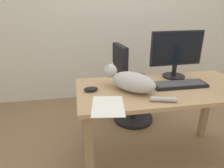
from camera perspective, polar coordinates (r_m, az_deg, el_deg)
name	(u,v)px	position (r m, az deg, el deg)	size (l,w,h in m)	color
ground_plane	(156,159)	(2.08, 12.17, -20.02)	(8.00, 8.00, 0.00)	#846647
back_wall	(122,8)	(3.01, 2.83, 20.54)	(6.00, 0.04, 2.60)	beige
desk	(162,100)	(1.73, 13.80, -4.45)	(1.38, 0.65, 0.74)	tan
office_chair	(130,89)	(2.41, 5.18, -1.52)	(0.48, 0.48, 0.95)	black
monitor	(176,53)	(1.88, 17.66, 8.41)	(0.48, 0.20, 0.41)	black
keyboard	(179,84)	(1.74, 18.39, -0.13)	(0.44, 0.15, 0.03)	black
cat	(131,81)	(1.55, 5.28, 0.91)	(0.45, 0.46, 0.20)	#B2ADA8
computer_mouse	(91,89)	(1.56, -5.95, -1.45)	(0.11, 0.06, 0.04)	black
paper_sheet	(108,106)	(1.34, -1.15, -6.16)	(0.21, 0.30, 0.00)	white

